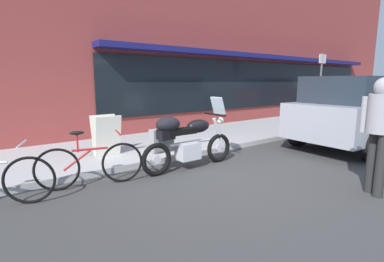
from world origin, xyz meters
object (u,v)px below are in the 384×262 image
at_px(parked_bicycle, 91,164).
at_px(parked_minivan, 365,110).
at_px(parking_sign_pole, 320,83).
at_px(pedestrian_walking, 381,122).
at_px(sandwich_board_sign, 106,135).
at_px(touring_motorcycle, 183,139).

height_order(parked_bicycle, parked_minivan, parked_minivan).
height_order(parked_minivan, parking_sign_pole, parking_sign_pole).
bearing_deg(parking_sign_pole, pedestrian_walking, -144.01).
distance_m(parked_bicycle, parked_minivan, 6.92).
relative_size(parked_bicycle, sandwich_board_sign, 1.91).
height_order(touring_motorcycle, parked_bicycle, touring_motorcycle).
bearing_deg(parked_bicycle, parking_sign_pole, 7.03).
distance_m(pedestrian_walking, sandwich_board_sign, 4.99).
height_order(touring_motorcycle, pedestrian_walking, pedestrian_walking).
distance_m(sandwich_board_sign, parking_sign_pole, 8.14).
height_order(parked_bicycle, pedestrian_walking, pedestrian_walking).
relative_size(parked_minivan, sandwich_board_sign, 5.57).
distance_m(parked_bicycle, pedestrian_walking, 4.48).
xyz_separation_m(touring_motorcycle, parked_minivan, (5.03, -1.18, 0.36)).
height_order(touring_motorcycle, parked_minivan, parked_minivan).
bearing_deg(sandwich_board_sign, touring_motorcycle, -57.56).
distance_m(touring_motorcycle, sandwich_board_sign, 1.78).
bearing_deg(sandwich_board_sign, pedestrian_walking, -59.49).
distance_m(pedestrian_walking, parking_sign_pole, 6.88).
height_order(touring_motorcycle, sandwich_board_sign, touring_motorcycle).
bearing_deg(touring_motorcycle, pedestrian_walking, -60.57).
relative_size(pedestrian_walking, sandwich_board_sign, 2.04).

